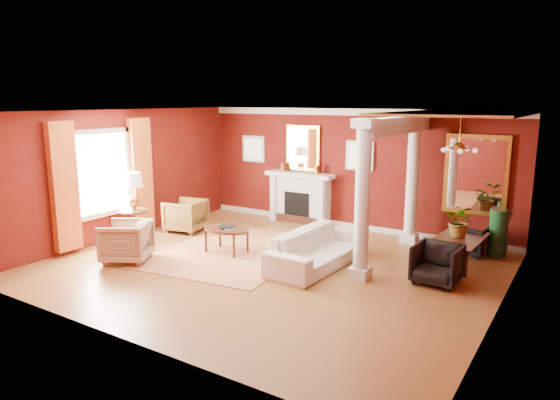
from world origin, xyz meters
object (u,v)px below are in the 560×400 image
Objects in this scene: armchair_leopard at (186,214)px; side_table at (133,195)px; armchair_stripe at (126,239)px; coffee_table at (227,230)px; dining_table at (460,244)px; sofa at (318,243)px.

armchair_leopard is 1.46m from side_table.
armchair_stripe reaches higher than coffee_table.
dining_table is (5.53, 3.28, -0.03)m from armchair_stripe.
coffee_table is (-2.00, -0.25, 0.01)m from sofa.
side_table reaches higher than sofa.
armchair_stripe is 0.85× the size of coffee_table.
dining_table is at bearing 22.89° from coffee_table.
coffee_table is 0.70× the size of dining_table.
dining_table is at bearing 88.45° from armchair_leopard.
side_table is at bearing -24.82° from armchair_leopard.
coffee_table is (1.30, 1.49, 0.04)m from armchair_stripe.
armchair_leopard is at bearing 84.18° from sofa.
armchair_stripe is 1.98m from coffee_table.
armchair_stripe is 0.57× the size of side_table.
armchair_stripe is 6.43m from dining_table.
sofa is at bearing 9.56° from side_table.
side_table is at bearing -168.21° from coffee_table.
coffee_table is 0.67× the size of side_table.
sofa is 1.53× the size of side_table.
sofa is at bearing 7.05° from coffee_table.
dining_table is at bearing -52.96° from sofa.
armchair_stripe is at bearing -131.01° from coffee_table.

